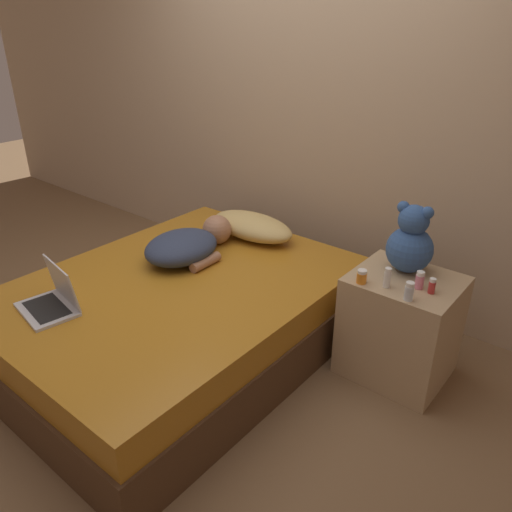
{
  "coord_description": "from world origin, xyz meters",
  "views": [
    {
      "loc": [
        1.88,
        -1.6,
        1.81
      ],
      "look_at": [
        0.37,
        0.24,
        0.64
      ],
      "focal_mm": 35.0,
      "sensor_mm": 36.0,
      "label": 1
    }
  ],
  "objects": [
    {
      "name": "person_lying",
      "position": [
        -0.17,
        0.26,
        0.55
      ],
      "size": [
        0.39,
        0.65,
        0.19
      ],
      "rotation": [
        0.0,
        0.0,
        0.02
      ],
      "color": "#2D3851",
      "rests_on": "bed"
    },
    {
      "name": "bed",
      "position": [
        0.0,
        0.0,
        0.23
      ],
      "size": [
        1.47,
        1.94,
        0.46
      ],
      "color": "#4C331E",
      "rests_on": "ground_plane"
    },
    {
      "name": "ground_plane",
      "position": [
        0.0,
        0.0,
        0.0
      ],
      "size": [
        12.0,
        12.0,
        0.0
      ],
      "primitive_type": "plane",
      "color": "brown"
    },
    {
      "name": "bottle_pink",
      "position": [
        1.15,
        0.56,
        0.63
      ],
      "size": [
        0.04,
        0.04,
        0.09
      ],
      "color": "pink",
      "rests_on": "nightstand"
    },
    {
      "name": "teddy_bear",
      "position": [
        1.02,
        0.71,
        0.74
      ],
      "size": [
        0.24,
        0.24,
        0.37
      ],
      "color": "#335693",
      "rests_on": "nightstand"
    },
    {
      "name": "pillow",
      "position": [
        -0.06,
        0.73,
        0.54
      ],
      "size": [
        0.62,
        0.31,
        0.15
      ],
      "color": "tan",
      "rests_on": "bed"
    },
    {
      "name": "bottle_red",
      "position": [
        1.21,
        0.56,
        0.62
      ],
      "size": [
        0.03,
        0.03,
        0.08
      ],
      "color": "#B72D2D",
      "rests_on": "nightstand"
    },
    {
      "name": "wall_back",
      "position": [
        0.0,
        1.25,
        1.3
      ],
      "size": [
        8.0,
        0.06,
        2.6
      ],
      "color": "tan",
      "rests_on": "ground_plane"
    },
    {
      "name": "bottle_clear",
      "position": [
        1.16,
        0.43,
        0.63
      ],
      "size": [
        0.04,
        0.04,
        0.09
      ],
      "color": "silver",
      "rests_on": "nightstand"
    },
    {
      "name": "bottle_orange",
      "position": [
        0.9,
        0.43,
        0.62
      ],
      "size": [
        0.05,
        0.05,
        0.07
      ],
      "color": "orange",
      "rests_on": "nightstand"
    },
    {
      "name": "nightstand",
      "position": [
        1.06,
        0.62,
        0.29
      ],
      "size": [
        0.54,
        0.47,
        0.58
      ],
      "color": "tan",
      "rests_on": "ground_plane"
    },
    {
      "name": "laptop",
      "position": [
        -0.27,
        -0.59,
        0.51
      ],
      "size": [
        0.35,
        0.28,
        0.24
      ],
      "rotation": [
        0.0,
        0.0,
        -0.17
      ],
      "color": "silver",
      "rests_on": "bed"
    },
    {
      "name": "bottle_white",
      "position": [
        1.02,
        0.47,
        0.63
      ],
      "size": [
        0.04,
        0.04,
        0.1
      ],
      "color": "white",
      "rests_on": "nightstand"
    }
  ]
}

